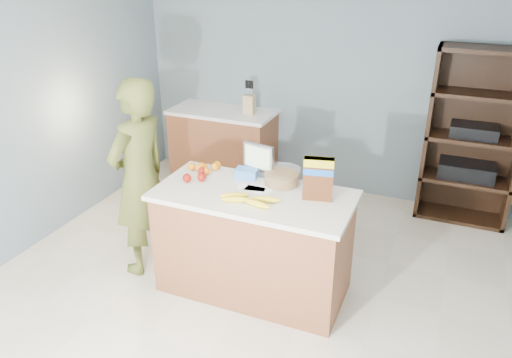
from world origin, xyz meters
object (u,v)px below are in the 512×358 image
at_px(person, 140,179).
at_px(tv, 259,158).
at_px(cereal_box, 318,176).
at_px(shelving_unit, 472,140).
at_px(counter_peninsula, 254,246).

xyz_separation_m(person, tv, (0.94, 0.36, 0.20)).
bearing_deg(person, cereal_box, 104.86).
bearing_deg(shelving_unit, person, -140.80).
distance_m(tv, cereal_box, 0.61).
xyz_separation_m(counter_peninsula, cereal_box, (0.48, 0.09, 0.68)).
bearing_deg(tv, shelving_unit, 46.65).
bearing_deg(shelving_unit, cereal_box, -118.58).
distance_m(shelving_unit, person, 3.32).
distance_m(counter_peninsula, person, 1.12).
relative_size(counter_peninsula, cereal_box, 4.68).
bearing_deg(person, shelving_unit, 138.61).
distance_m(counter_peninsula, shelving_unit, 2.61).
bearing_deg(person, tv, 120.68).
height_order(person, tv, person).
relative_size(tv, cereal_box, 0.85).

